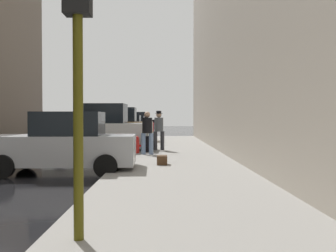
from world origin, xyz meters
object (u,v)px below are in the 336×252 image
fire_hydrant (137,145)px  parked_black_suv (137,123)px  parked_white_van (100,130)px  parked_red_hatchback (133,125)px  traffic_light (78,23)px  rolling_suitcase (148,144)px  pedestrian_in_jeans (147,131)px  parked_silver_sedan (64,144)px  pedestrian_with_beanie (159,128)px  parked_blue_sedan (126,127)px  duffel_bag (162,160)px  parked_bronze_suv (117,127)px

fire_hydrant → parked_black_suv: bearing=93.8°
parked_white_van → parked_red_hatchback: bearing=90.0°
traffic_light → rolling_suitcase: bearing=88.1°
rolling_suitcase → parked_white_van: bearing=155.2°
parked_black_suv → parked_red_hatchback: bearing=-90.0°
pedestrian_in_jeans → rolling_suitcase: (-0.02, 1.14, -0.61)m
parked_red_hatchback → pedestrian_in_jeans: (2.26, -21.29, 0.26)m
parked_black_suv → rolling_suitcase: 26.74m
parked_silver_sedan → parked_red_hatchback: size_ratio=1.01×
parked_silver_sedan → pedestrian_with_beanie: size_ratio=2.39×
parked_white_van → traffic_light: size_ratio=1.30×
pedestrian_with_beanie → pedestrian_in_jeans: pedestrian_with_beanie is taller
parked_blue_sedan → pedestrian_with_beanie: bearing=-78.2°
traffic_light → pedestrian_with_beanie: traffic_light is taller
parked_red_hatchback → rolling_suitcase: bearing=-83.7°
parked_silver_sedan → fire_hydrant: 4.93m
pedestrian_in_jeans → duffel_bag: size_ratio=3.89×
rolling_suitcase → traffic_light: bearing=-91.9°
parked_white_van → rolling_suitcase: size_ratio=4.49×
parked_silver_sedan → rolling_suitcase: bearing=66.6°
parked_black_suv → duffel_bag: parked_black_suv is taller
fire_hydrant → parked_bronze_suv: bearing=102.7°
pedestrian_with_beanie → rolling_suitcase: 1.11m
parked_red_hatchback → pedestrian_in_jeans: 21.41m
pedestrian_with_beanie → pedestrian_in_jeans: bearing=-103.1°
parked_white_van → traffic_light: (1.85, -12.61, 1.73)m
pedestrian_in_jeans → traffic_light: bearing=-92.2°
parked_bronze_suv → pedestrian_in_jeans: size_ratio=2.70×
parked_silver_sedan → rolling_suitcase: parked_silver_sedan is taller
parked_silver_sedan → parked_bronze_suv: 12.58m
parked_bronze_suv → parked_white_van: bearing=-90.0°
traffic_light → duffel_bag: (1.00, 7.20, -2.47)m
parked_white_van → parked_black_suv: 25.61m
duffel_bag → parked_black_suv: bearing=95.3°
parked_red_hatchback → parked_white_van: bearing=-90.0°
duffel_bag → parked_blue_sedan: bearing=98.9°
traffic_light → parked_red_hatchback: bearing=93.3°
parked_blue_sedan → fire_hydrant: parked_blue_sedan is taller
pedestrian_with_beanie → duffel_bag: (0.15, -5.16, -0.85)m
parked_red_hatchback → parked_bronze_suv: bearing=-90.0°
parked_bronze_suv → traffic_light: size_ratio=1.28×
parked_black_suv → pedestrian_with_beanie: (2.71, -25.86, 0.10)m
rolling_suitcase → duffel_bag: 4.43m
parked_silver_sedan → parked_white_van: bearing=90.0°
pedestrian_in_jeans → pedestrian_with_beanie: bearing=76.9°
parked_black_suv → pedestrian_with_beanie: bearing=-84.0°
parked_bronze_suv → pedestrian_in_jeans: (2.26, -8.56, 0.07)m
duffel_bag → pedestrian_with_beanie: bearing=91.6°
traffic_light → pedestrian_in_jeans: traffic_light is taller
parked_blue_sedan → rolling_suitcase: bearing=-80.8°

